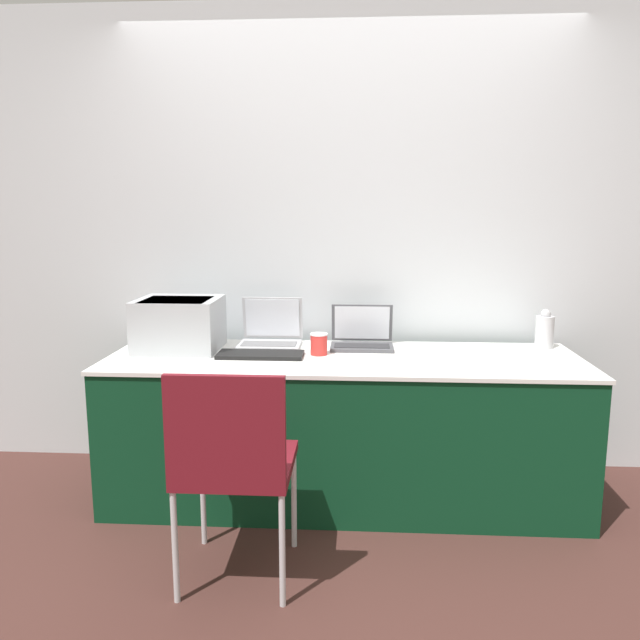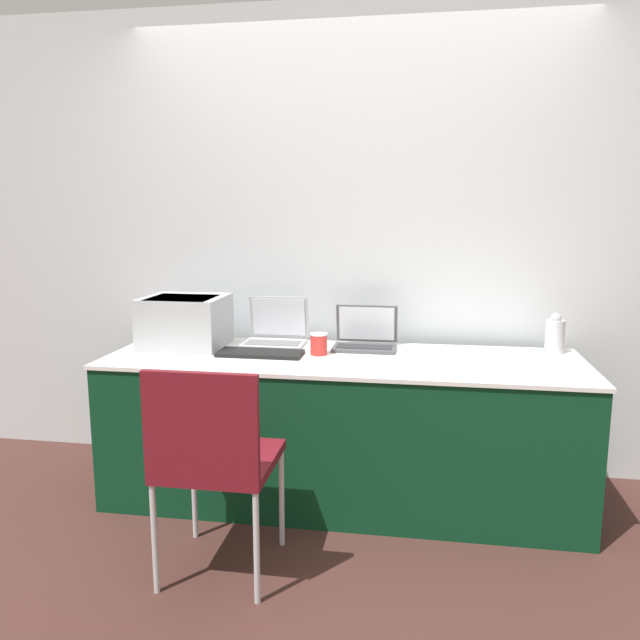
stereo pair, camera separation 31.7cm
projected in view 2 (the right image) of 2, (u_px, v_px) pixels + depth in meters
name	position (u px, v px, depth m)	size (l,w,h in m)	color
ground_plane	(331.00, 532.00, 2.92)	(14.00, 14.00, 0.00)	#472823
wall_back	(354.00, 243.00, 3.54)	(8.00, 0.05, 2.60)	silver
table	(342.00, 428.00, 3.22)	(2.40, 0.77, 0.75)	#0C381E
printer	(185.00, 320.00, 3.37)	(0.42, 0.39, 0.27)	#B2B7BC
laptop_left	(275.00, 334.00, 3.45)	(0.34, 0.29, 0.25)	#B7B7BC
laptop_right	(365.00, 339.00, 3.35)	(0.33, 0.25, 0.22)	#4C4C51
external_keyboard	(260.00, 353.00, 3.19)	(0.43, 0.18, 0.02)	black
coffee_cup	(319.00, 344.00, 3.19)	(0.09, 0.09, 0.11)	red
metal_pitcher	(555.00, 335.00, 3.22)	(0.10, 0.10, 0.21)	silver
chair	(214.00, 453.00, 2.46)	(0.44, 0.46, 0.90)	maroon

